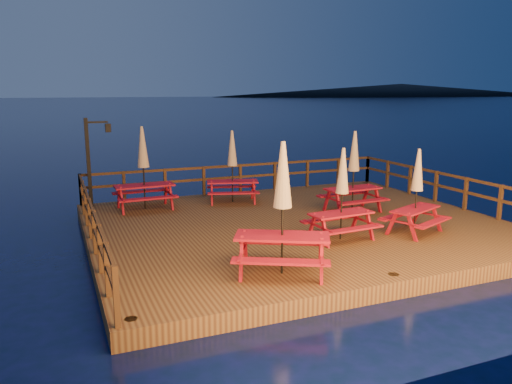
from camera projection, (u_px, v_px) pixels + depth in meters
ground at (297, 235)px, 15.06m from camera, size 500.00×500.00×0.00m
deck at (297, 229)px, 15.01m from camera, size 12.00×10.00×0.40m
deck_piles at (297, 245)px, 15.12m from camera, size 11.44×9.44×1.40m
railing at (273, 187)px, 16.43m from camera, size 11.80×9.75×1.10m
lamp_post at (93, 154)px, 16.72m from camera, size 0.85×0.18×3.00m
headland_right at (401, 90)px, 291.48m from camera, size 230.40×86.40×7.00m
picnic_table_0 at (143, 167)px, 16.38m from camera, size 1.96×1.63×2.75m
picnic_table_1 at (417, 190)px, 13.66m from camera, size 2.03×1.87×2.36m
picnic_table_2 at (282, 207)px, 10.56m from camera, size 2.55×2.40×2.88m
picnic_table_3 at (232, 165)px, 17.43m from camera, size 2.11×1.89×2.53m
picnic_table_4 at (354, 170)px, 16.06m from camera, size 1.90×1.59×2.63m
picnic_table_5 at (342, 193)px, 13.06m from camera, size 1.81×1.53×2.45m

